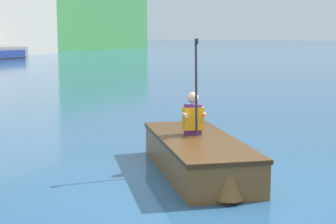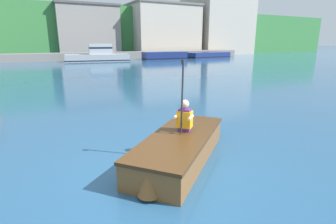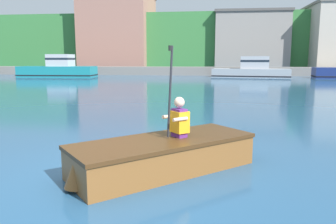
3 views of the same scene
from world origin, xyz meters
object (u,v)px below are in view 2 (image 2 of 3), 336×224
object	(u,v)px
rowboat_foreground	(179,147)
moored_boat_dock_center_far	(208,55)
moored_boat_dock_west_inner	(98,55)
moored_boat_dock_center_near	(165,56)
person_paddler	(185,117)

from	to	relation	value
rowboat_foreground	moored_boat_dock_center_far	bearing A→B (deg)	53.26
moored_boat_dock_west_inner	moored_boat_dock_center_far	bearing A→B (deg)	0.46
moored_boat_dock_center_near	person_paddler	bearing A→B (deg)	-115.88
moored_boat_dock_center_near	person_paddler	size ratio (longest dim) A/B	4.05
moored_boat_dock_west_inner	rowboat_foreground	world-z (taller)	moored_boat_dock_west_inner
moored_boat_dock_center_far	moored_boat_dock_west_inner	bearing A→B (deg)	-179.54
moored_boat_dock_west_inner	moored_boat_dock_center_far	size ratio (longest dim) A/B	1.09
rowboat_foreground	person_paddler	xyz separation A→B (m)	(0.25, 0.21, 0.53)
moored_boat_dock_center_near	rowboat_foreground	bearing A→B (deg)	-116.13
rowboat_foreground	person_paddler	distance (m)	0.62
moored_boat_dock_center_near	person_paddler	world-z (taller)	person_paddler
moored_boat_dock_west_inner	person_paddler	bearing A→B (deg)	-99.52
moored_boat_dock_center_near	moored_boat_dock_center_far	bearing A→B (deg)	6.83
moored_boat_dock_center_near	rowboat_foreground	distance (m)	30.23
moored_boat_dock_center_far	person_paddler	distance (m)	34.68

